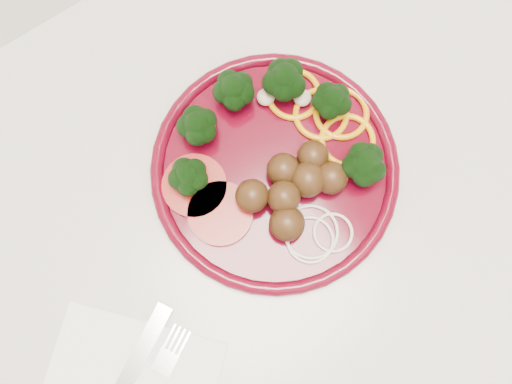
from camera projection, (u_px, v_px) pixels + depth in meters
counter at (290, 229)px, 1.03m from camera, size 2.40×0.60×0.90m
plate at (275, 160)px, 0.58m from camera, size 0.26×0.26×0.06m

